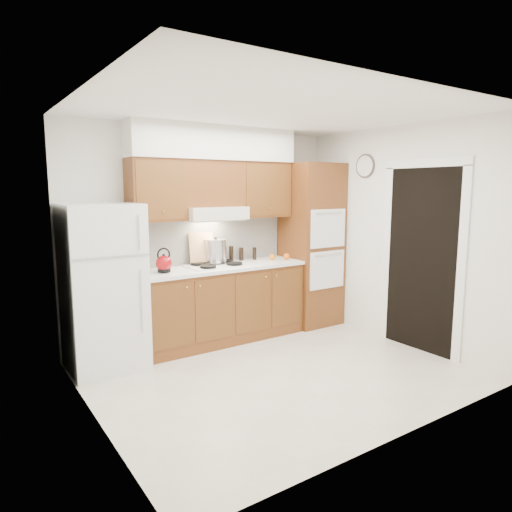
{
  "coord_description": "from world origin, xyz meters",
  "views": [
    {
      "loc": [
        -2.67,
        -3.56,
        1.88
      ],
      "look_at": [
        0.04,
        0.45,
        1.15
      ],
      "focal_mm": 32.0,
      "sensor_mm": 36.0,
      "label": 1
    }
  ],
  "objects_px": {
    "oven_cabinet": "(311,245)",
    "kettle": "(164,264)",
    "stock_pot": "(216,251)",
    "fridge": "(103,287)"
  },
  "relations": [
    {
      "from": "fridge",
      "to": "stock_pot",
      "type": "relative_size",
      "value": 6.29
    },
    {
      "from": "fridge",
      "to": "kettle",
      "type": "relative_size",
      "value": 9.43
    },
    {
      "from": "oven_cabinet",
      "to": "stock_pot",
      "type": "bearing_deg",
      "value": 174.3
    },
    {
      "from": "oven_cabinet",
      "to": "kettle",
      "type": "height_order",
      "value": "oven_cabinet"
    },
    {
      "from": "oven_cabinet",
      "to": "kettle",
      "type": "relative_size",
      "value": 12.06
    },
    {
      "from": "stock_pot",
      "to": "kettle",
      "type": "bearing_deg",
      "value": -167.66
    },
    {
      "from": "fridge",
      "to": "kettle",
      "type": "height_order",
      "value": "fridge"
    },
    {
      "from": "fridge",
      "to": "stock_pot",
      "type": "distance_m",
      "value": 1.46
    },
    {
      "from": "stock_pot",
      "to": "fridge",
      "type": "bearing_deg",
      "value": -172.97
    },
    {
      "from": "oven_cabinet",
      "to": "stock_pot",
      "type": "xyz_separation_m",
      "value": [
        -1.42,
        0.14,
        0.01
      ]
    }
  ]
}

